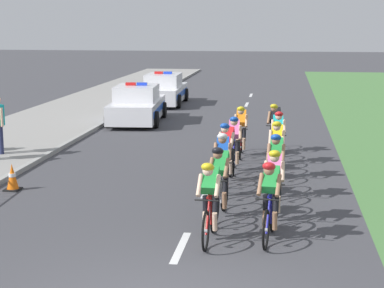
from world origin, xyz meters
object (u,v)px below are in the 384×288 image
(cyclist_fourth, at_px, (274,184))
(traffic_cone_near, at_px, (12,177))
(police_car_nearest, at_px, (137,105))
(cyclist_twelfth, at_px, (275,127))
(cyclist_seventh, at_px, (227,151))
(police_car_second, at_px, (164,90))
(cyclist_third, at_px, (220,181))
(cyclist_sixth, at_px, (276,165))
(cyclist_second, at_px, (270,199))
(cyclist_ninth, at_px, (234,143))
(cyclist_eleventh, at_px, (241,130))
(cyclist_lead, at_px, (210,200))
(cyclist_tenth, at_px, (278,136))
(cyclist_eighth, at_px, (277,149))
(cyclist_fifth, at_px, (223,163))

(cyclist_fourth, distance_m, traffic_cone_near, 6.37)
(police_car_nearest, bearing_deg, cyclist_twelfth, -43.52)
(cyclist_seventh, relative_size, police_car_second, 0.39)
(cyclist_third, xyz_separation_m, cyclist_sixth, (1.09, 1.64, 0.00))
(cyclist_fourth, xyz_separation_m, police_car_nearest, (-5.57, 12.17, -0.11))
(cyclist_second, xyz_separation_m, cyclist_seventh, (-1.16, 4.21, 0.00))
(cyclist_ninth, relative_size, cyclist_eleventh, 1.00)
(cyclist_lead, distance_m, cyclist_eleventh, 7.54)
(cyclist_twelfth, bearing_deg, cyclist_tenth, -85.79)
(cyclist_eighth, xyz_separation_m, cyclist_ninth, (-1.12, 0.63, 0.00))
(cyclist_second, height_order, cyclist_twelfth, same)
(cyclist_sixth, xyz_separation_m, police_car_nearest, (-5.58, 10.40, -0.11))
(cyclist_lead, xyz_separation_m, cyclist_fifth, (-0.06, 3.01, 0.00))
(cyclist_ninth, relative_size, police_car_nearest, 0.38)
(cyclist_eleventh, height_order, cyclist_twelfth, same)
(traffic_cone_near, bearing_deg, cyclist_third, -16.38)
(cyclist_fourth, height_order, cyclist_eighth, same)
(police_car_nearest, bearing_deg, cyclist_third, -69.54)
(cyclist_second, distance_m, cyclist_twelfth, 8.05)
(police_car_nearest, relative_size, traffic_cone_near, 7.06)
(cyclist_ninth, bearing_deg, cyclist_twelfth, 69.50)
(cyclist_second, xyz_separation_m, cyclist_ninth, (-1.06, 5.32, 0.00))
(cyclist_fourth, height_order, cyclist_sixth, same)
(cyclist_second, height_order, cyclist_third, same)
(police_car_second, bearing_deg, cyclist_twelfth, -63.32)
(cyclist_lead, relative_size, cyclist_seventh, 1.00)
(cyclist_sixth, bearing_deg, police_car_nearest, 118.24)
(cyclist_third, height_order, traffic_cone_near, cyclist_third)
(cyclist_second, relative_size, cyclist_seventh, 1.00)
(cyclist_tenth, bearing_deg, police_car_nearest, 129.42)
(cyclist_eighth, distance_m, traffic_cone_near, 6.48)
(cyclist_sixth, height_order, cyclist_eighth, same)
(cyclist_tenth, distance_m, police_car_nearest, 8.81)
(cyclist_seventh, bearing_deg, cyclist_tenth, 61.13)
(cyclist_ninth, height_order, cyclist_twelfth, same)
(cyclist_fourth, bearing_deg, cyclist_eighth, 89.87)
(cyclist_seventh, height_order, police_car_second, police_car_second)
(cyclist_second, relative_size, cyclist_twelfth, 1.00)
(cyclist_fifth, height_order, cyclist_eighth, same)
(cyclist_eleventh, bearing_deg, traffic_cone_near, -137.55)
(cyclist_sixth, distance_m, police_car_second, 17.04)
(police_car_second, bearing_deg, cyclist_eleventh, -68.79)
(cyclist_third, height_order, police_car_nearest, police_car_nearest)
(cyclist_seventh, distance_m, cyclist_tenth, 2.55)
(cyclist_second, xyz_separation_m, traffic_cone_near, (-6.09, 2.70, -0.48))
(police_car_nearest, distance_m, traffic_cone_near, 10.57)
(cyclist_lead, height_order, cyclist_eleventh, same)
(cyclist_fifth, distance_m, police_car_nearest, 11.32)
(cyclist_fifth, bearing_deg, cyclist_lead, -88.93)
(cyclist_eighth, height_order, police_car_second, police_car_second)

